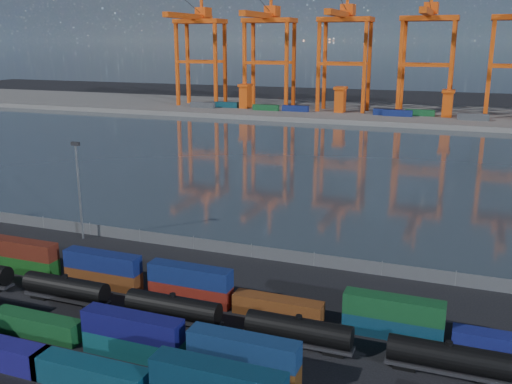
% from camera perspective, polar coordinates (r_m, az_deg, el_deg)
% --- Properties ---
extents(ground, '(700.00, 700.00, 0.00)m').
position_cam_1_polar(ground, '(66.25, -9.59, -14.75)').
color(ground, black).
rests_on(ground, ground).
extents(harbor_water, '(700.00, 700.00, 0.00)m').
position_cam_1_polar(harbor_water, '(160.46, 9.58, 2.99)').
color(harbor_water, '#29343C').
rests_on(harbor_water, ground).
extents(far_quay, '(700.00, 70.00, 2.00)m').
position_cam_1_polar(far_quay, '(262.85, 14.22, 7.55)').
color(far_quay, '#514F4C').
rests_on(far_quay, ground).
extents(container_row_mid, '(140.98, 2.30, 4.90)m').
position_cam_1_polar(container_row_mid, '(62.80, -11.02, -14.58)').
color(container_row_mid, '#3B3E40').
rests_on(container_row_mid, ground).
extents(container_row_north, '(127.88, 2.27, 4.85)m').
position_cam_1_polar(container_row_north, '(80.89, -14.86, -7.72)').
color(container_row_north, '#0F1A4C').
rests_on(container_row_north, ground).
extents(tanker_string, '(120.72, 2.63, 3.76)m').
position_cam_1_polar(tanker_string, '(66.47, -2.29, -12.58)').
color(tanker_string, black).
rests_on(tanker_string, ground).
extents(waterfront_fence, '(160.12, 0.12, 2.20)m').
position_cam_1_polar(waterfront_fence, '(88.68, -0.46, -5.94)').
color(waterfront_fence, '#595B5E').
rests_on(waterfront_fence, ground).
extents(yard_light_mast, '(1.60, 0.40, 16.60)m').
position_cam_1_polar(yard_light_mast, '(99.06, -17.30, 0.64)').
color(yard_light_mast, slate).
rests_on(yard_light_mast, ground).
extents(gantry_cranes, '(198.03, 44.21, 59.87)m').
position_cam_1_polar(gantry_cranes, '(255.44, 12.83, 15.47)').
color(gantry_cranes, '#DB4B0F').
rests_on(gantry_cranes, ground).
extents(quay_containers, '(172.58, 10.99, 2.60)m').
position_cam_1_polar(quay_containers, '(249.82, 11.32, 7.88)').
color(quay_containers, navy).
rests_on(quay_containers, far_quay).
extents(straddle_carriers, '(140.00, 7.00, 11.10)m').
position_cam_1_polar(straddle_carriers, '(252.55, 13.47, 8.87)').
color(straddle_carriers, '#DB4B0F').
rests_on(straddle_carriers, far_quay).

